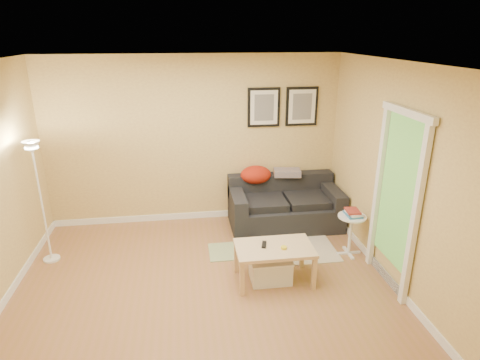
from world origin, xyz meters
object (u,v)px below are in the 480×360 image
(storage_bin, at_px, (270,269))
(side_table, at_px, (350,235))
(coffee_table, at_px, (274,264))
(floor_lamp, at_px, (42,206))
(sofa, at_px, (285,203))
(book_stack, at_px, (353,213))

(storage_bin, relative_size, side_table, 0.87)
(coffee_table, relative_size, floor_lamp, 0.56)
(sofa, bearing_deg, book_stack, -55.28)
(coffee_table, distance_m, floor_lamp, 3.04)
(book_stack, bearing_deg, sofa, 104.65)
(sofa, distance_m, book_stack, 1.22)
(side_table, height_order, book_stack, book_stack)
(sofa, bearing_deg, storage_bin, -110.40)
(side_table, xyz_separation_m, book_stack, (0.02, 0.02, 0.33))
(side_table, bearing_deg, coffee_table, -158.05)
(sofa, distance_m, coffee_table, 1.56)
(storage_bin, bearing_deg, sofa, 69.60)
(coffee_table, distance_m, storage_bin, 0.09)
(sofa, height_order, book_stack, sofa)
(coffee_table, relative_size, storage_bin, 1.86)
(storage_bin, distance_m, side_table, 1.30)
(book_stack, relative_size, floor_lamp, 0.15)
(side_table, bearing_deg, sofa, 123.64)
(coffee_table, height_order, storage_bin, coffee_table)
(floor_lamp, bearing_deg, sofa, 9.65)
(storage_bin, height_order, floor_lamp, floor_lamp)
(storage_bin, relative_size, book_stack, 1.98)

